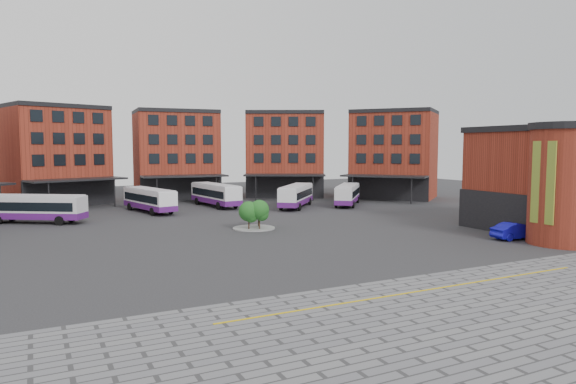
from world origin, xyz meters
name	(u,v)px	position (x,y,z in m)	size (l,w,h in m)	color
ground	(288,251)	(0.00, 0.00, 0.00)	(160.00, 160.00, 0.00)	#28282B
paving_zone	(544,335)	(2.00, -22.00, 0.01)	(50.00, 22.00, 0.02)	slate
yellow_line	(424,290)	(2.00, -14.00, 0.03)	(26.00, 0.15, 0.02)	gold
main_building	(139,156)	(-4.77, 38.25, 7.23)	(94.14, 42.48, 14.60)	maroon
east_building	(557,179)	(28.70, -3.06, 5.29)	(17.40, 15.40, 10.60)	maroon
tree_island	(255,213)	(2.00, 11.53, 1.70)	(4.40, 4.40, 3.10)	gray
bus_b	(35,208)	(-18.42, 26.50, 1.72)	(10.91, 8.23, 3.18)	silver
bus_c	(149,199)	(-4.95, 30.65, 1.68)	(4.93, 11.32, 3.11)	white
bus_d	(216,194)	(4.88, 33.04, 1.75)	(3.96, 11.71, 3.23)	white
bus_e	(296,195)	(14.66, 26.83, 1.71)	(9.20, 10.21, 3.15)	white
bus_f	(348,194)	(22.71, 25.95, 1.63)	(8.70, 9.76, 3.00)	white
blue_car	(516,231)	(21.26, -4.54, 0.78)	(1.65, 4.73, 1.56)	#0E0CA6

